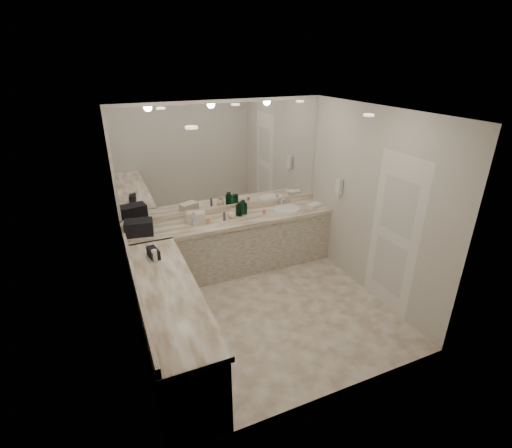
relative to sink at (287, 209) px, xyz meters
name	(u,v)px	position (x,y,z in m)	size (l,w,h in m)	color
floor	(264,311)	(-0.95, -1.20, -0.90)	(3.20, 3.20, 0.00)	beige
ceiling	(267,113)	(-0.95, -1.20, 1.71)	(3.20, 3.20, 0.00)	white
wall_back	(225,187)	(-0.95, 0.30, 0.41)	(3.20, 0.02, 2.60)	beige
wall_left	(128,248)	(-2.55, -1.20, 0.41)	(0.02, 3.00, 2.60)	beige
wall_right	(371,205)	(0.65, -1.20, 0.41)	(0.02, 3.00, 2.60)	beige
vanity_back_base	(233,246)	(-0.95, 0.00, -0.48)	(3.20, 0.60, 0.84)	beige
vanity_back_top	(232,220)	(-0.95, -0.01, -0.03)	(3.20, 0.64, 0.06)	silver
vanity_left_base	(170,325)	(-2.25, -1.50, -0.48)	(0.60, 2.40, 0.84)	beige
vanity_left_top	(167,291)	(-2.24, -1.50, -0.03)	(0.64, 2.42, 0.06)	silver
backsplash_back	(226,209)	(-0.95, 0.28, 0.05)	(3.20, 0.04, 0.10)	silver
backsplash_left	(134,276)	(-2.53, -1.20, 0.05)	(0.04, 3.00, 0.10)	silver
mirror_back	(224,157)	(-0.95, 0.29, 0.88)	(3.12, 0.01, 1.55)	white
mirror_left	(122,206)	(-2.54, -1.20, 0.88)	(0.01, 2.92, 1.55)	white
sink	(287,209)	(0.00, 0.00, 0.00)	(0.44, 0.44, 0.03)	white
faucet	(281,201)	(0.00, 0.21, 0.07)	(0.24, 0.16, 0.14)	silver
wall_phone	(339,187)	(0.61, -0.50, 0.46)	(0.06, 0.10, 0.24)	white
door	(394,236)	(0.64, -1.70, 0.16)	(0.02, 0.82, 2.10)	white
black_toiletry_bag	(139,227)	(-2.32, -0.03, 0.11)	(0.37, 0.23, 0.21)	black
black_bag_spill	(153,253)	(-2.25, -0.77, 0.06)	(0.10, 0.22, 0.12)	black
cream_cosmetic_case	(196,217)	(-1.49, 0.08, 0.08)	(0.27, 0.17, 0.16)	beige
hand_towel	(314,205)	(0.47, -0.07, 0.02)	(0.23, 0.15, 0.04)	white
lotion_left	(155,255)	(-2.25, -0.86, 0.08)	(0.07, 0.07, 0.15)	white
soap_bottle_a	(193,219)	(-1.55, 0.01, 0.09)	(0.07, 0.07, 0.18)	beige
soap_bottle_b	(194,218)	(-1.53, 0.00, 0.10)	(0.09, 0.09, 0.19)	silver
soap_bottle_c	(231,213)	(-0.95, 0.02, 0.08)	(0.12, 0.12, 0.16)	#F9CA97
green_bottle_0	(238,210)	(-0.83, 0.05, 0.10)	(0.07, 0.07, 0.18)	#134E2E
green_bottle_1	(245,209)	(-0.71, 0.06, 0.10)	(0.07, 0.07, 0.18)	#134E2E
green_bottle_2	(240,209)	(-0.80, 0.03, 0.11)	(0.07, 0.07, 0.21)	#134E2E
green_bottle_3	(240,208)	(-0.77, 0.11, 0.10)	(0.07, 0.07, 0.19)	#134E2E
green_bottle_4	(243,207)	(-0.71, 0.14, 0.11)	(0.07, 0.07, 0.20)	#134E2E
amenity_bottle_0	(224,216)	(-1.09, -0.04, 0.07)	(0.04, 0.04, 0.13)	#3F3F4C
amenity_bottle_1	(264,212)	(-0.43, -0.03, 0.04)	(0.05, 0.05, 0.07)	#E57F66
amenity_bottle_2	(189,219)	(-1.59, 0.12, 0.05)	(0.06, 0.06, 0.10)	#E57F66
amenity_bottle_3	(208,221)	(-1.34, -0.05, 0.05)	(0.05, 0.05, 0.08)	#E57F66
amenity_bottle_4	(234,213)	(-0.92, 0.00, 0.08)	(0.04, 0.04, 0.14)	silver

